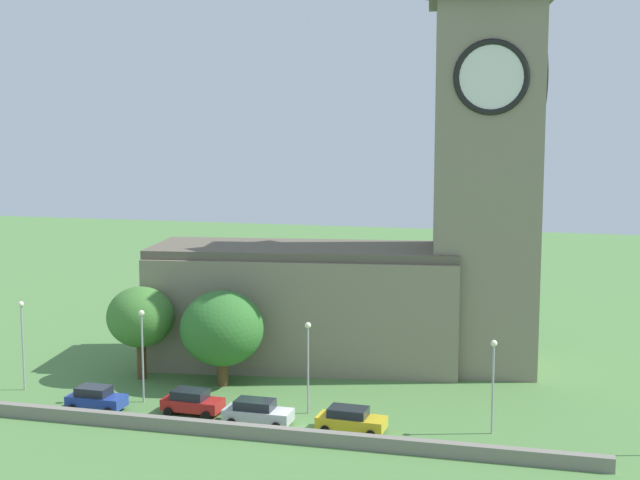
{
  "coord_description": "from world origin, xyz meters",
  "views": [
    {
      "loc": [
        16.91,
        -56.61,
        20.63
      ],
      "look_at": [
        0.23,
        7.03,
        11.91
      ],
      "focal_mm": 51.17,
      "sensor_mm": 36.0,
      "label": 1
    }
  ],
  "objects_px": {
    "car_blue": "(96,398)",
    "streetlamp_west_end": "(22,331)",
    "tree_churchyard": "(140,317)",
    "car_silver": "(257,412)",
    "streetlamp_central": "(308,352)",
    "streetlamp_east_mid": "(493,370)",
    "streetlamp_west_mid": "(142,341)",
    "church": "(392,232)",
    "car_red": "(192,402)",
    "tree_riverside_east": "(222,328)",
    "car_yellow": "(351,420)"
  },
  "relations": [
    {
      "from": "tree_riverside_east",
      "to": "streetlamp_west_mid",
      "type": "bearing_deg",
      "value": -126.82
    },
    {
      "from": "church",
      "to": "car_blue",
      "type": "height_order",
      "value": "church"
    },
    {
      "from": "streetlamp_east_mid",
      "to": "car_yellow",
      "type": "bearing_deg",
      "value": -167.56
    },
    {
      "from": "car_yellow",
      "to": "streetlamp_west_end",
      "type": "xyz_separation_m",
      "value": [
        -26.36,
        2.88,
        3.8
      ]
    },
    {
      "from": "streetlamp_west_mid",
      "to": "tree_riverside_east",
      "type": "bearing_deg",
      "value": 53.18
    },
    {
      "from": "car_yellow",
      "to": "tree_churchyard",
      "type": "bearing_deg",
      "value": 157.12
    },
    {
      "from": "streetlamp_east_mid",
      "to": "car_silver",
      "type": "bearing_deg",
      "value": -171.67
    },
    {
      "from": "car_yellow",
      "to": "tree_churchyard",
      "type": "xyz_separation_m",
      "value": [
        -18.98,
        8.01,
        4.18
      ]
    },
    {
      "from": "streetlamp_central",
      "to": "streetlamp_east_mid",
      "type": "xyz_separation_m",
      "value": [
        12.88,
        -0.98,
        -0.14
      ]
    },
    {
      "from": "church",
      "to": "streetlamp_west_mid",
      "type": "height_order",
      "value": "church"
    },
    {
      "from": "car_red",
      "to": "streetlamp_central",
      "type": "bearing_deg",
      "value": 15.42
    },
    {
      "from": "streetlamp_central",
      "to": "car_blue",
      "type": "bearing_deg",
      "value": -167.67
    },
    {
      "from": "car_red",
      "to": "car_silver",
      "type": "relative_size",
      "value": 0.92
    },
    {
      "from": "car_silver",
      "to": "car_yellow",
      "type": "bearing_deg",
      "value": 2.37
    },
    {
      "from": "tree_riverside_east",
      "to": "car_red",
      "type": "bearing_deg",
      "value": -86.81
    },
    {
      "from": "car_blue",
      "to": "tree_churchyard",
      "type": "height_order",
      "value": "tree_churchyard"
    },
    {
      "from": "car_blue",
      "to": "streetlamp_west_end",
      "type": "bearing_deg",
      "value": 158.05
    },
    {
      "from": "streetlamp_west_end",
      "to": "tree_riverside_east",
      "type": "height_order",
      "value": "tree_riverside_east"
    },
    {
      "from": "streetlamp_west_mid",
      "to": "streetlamp_central",
      "type": "bearing_deg",
      "value": 2.66
    },
    {
      "from": "streetlamp_west_end",
      "to": "tree_riverside_east",
      "type": "xyz_separation_m",
      "value": [
        14.31,
        5.03,
        -0.1
      ]
    },
    {
      "from": "streetlamp_west_end",
      "to": "streetlamp_west_mid",
      "type": "bearing_deg",
      "value": -2.62
    },
    {
      "from": "streetlamp_west_mid",
      "to": "car_red",
      "type": "bearing_deg",
      "value": -19.52
    },
    {
      "from": "streetlamp_east_mid",
      "to": "church",
      "type": "bearing_deg",
      "value": 121.94
    },
    {
      "from": "church",
      "to": "car_silver",
      "type": "height_order",
      "value": "church"
    },
    {
      "from": "church",
      "to": "car_blue",
      "type": "xyz_separation_m",
      "value": [
        -18.17,
        -17.57,
        -10.41
      ]
    },
    {
      "from": "church",
      "to": "car_red",
      "type": "xyz_separation_m",
      "value": [
        -11.23,
        -16.51,
        -10.42
      ]
    },
    {
      "from": "car_silver",
      "to": "tree_churchyard",
      "type": "distance_m",
      "value": 15.58
    },
    {
      "from": "streetlamp_west_end",
      "to": "car_silver",
      "type": "bearing_deg",
      "value": -8.99
    },
    {
      "from": "car_red",
      "to": "car_yellow",
      "type": "distance_m",
      "value": 11.68
    },
    {
      "from": "streetlamp_west_mid",
      "to": "tree_churchyard",
      "type": "bearing_deg",
      "value": 116.74
    },
    {
      "from": "church",
      "to": "car_silver",
      "type": "bearing_deg",
      "value": -108.91
    },
    {
      "from": "church",
      "to": "streetlamp_central",
      "type": "distance_m",
      "value": 16.23
    },
    {
      "from": "church",
      "to": "car_silver",
      "type": "xyz_separation_m",
      "value": [
        -6.03,
        -17.59,
        -10.4
      ]
    },
    {
      "from": "car_yellow",
      "to": "car_blue",
      "type": "bearing_deg",
      "value": -179.23
    },
    {
      "from": "church",
      "to": "streetlamp_east_mid",
      "type": "distance_m",
      "value": 19.35
    },
    {
      "from": "car_red",
      "to": "streetlamp_west_end",
      "type": "distance_m",
      "value": 15.32
    },
    {
      "from": "tree_churchyard",
      "to": "car_silver",
      "type": "bearing_deg",
      "value": -33.43
    },
    {
      "from": "car_blue",
      "to": "streetlamp_west_end",
      "type": "xyz_separation_m",
      "value": [
        -7.77,
        3.13,
        3.76
      ]
    },
    {
      "from": "streetlamp_west_end",
      "to": "tree_riverside_east",
      "type": "bearing_deg",
      "value": 19.37
    },
    {
      "from": "church",
      "to": "streetlamp_west_mid",
      "type": "xyz_separation_m",
      "value": [
        -15.74,
        -14.91,
        -6.67
      ]
    },
    {
      "from": "car_silver",
      "to": "tree_churchyard",
      "type": "relative_size",
      "value": 0.63
    },
    {
      "from": "car_yellow",
      "to": "streetlamp_central",
      "type": "relative_size",
      "value": 0.71
    },
    {
      "from": "streetlamp_west_end",
      "to": "car_red",
      "type": "bearing_deg",
      "value": -8.0
    },
    {
      "from": "car_silver",
      "to": "streetlamp_west_mid",
      "type": "distance_m",
      "value": 10.75
    },
    {
      "from": "car_red",
      "to": "streetlamp_west_end",
      "type": "bearing_deg",
      "value": 172.0
    },
    {
      "from": "car_yellow",
      "to": "streetlamp_east_mid",
      "type": "relative_size",
      "value": 0.73
    },
    {
      "from": "streetlamp_west_mid",
      "to": "tree_churchyard",
      "type": "relative_size",
      "value": 0.92
    },
    {
      "from": "car_yellow",
      "to": "tree_churchyard",
      "type": "distance_m",
      "value": 21.02
    },
    {
      "from": "streetlamp_west_end",
      "to": "tree_churchyard",
      "type": "distance_m",
      "value": 8.99
    },
    {
      "from": "car_blue",
      "to": "car_red",
      "type": "distance_m",
      "value": 7.02
    }
  ]
}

